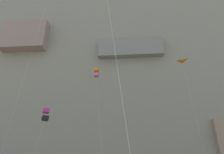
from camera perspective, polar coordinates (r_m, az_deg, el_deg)
The scene contains 4 objects.
cliff_face at distance 76.58m, azimuth 4.58°, elevation 2.45°, with size 180.00×34.60×81.88m.
kite_delta_far_left at distance 34.66m, azimuth 17.85°, elevation 1.63°, with size 1.42×6.82×20.46m.
kite_box_mid_right at distance 36.95m, azimuth -16.49°, elevation -9.12°, with size 2.76×1.85×15.12m.
kite_box_low_left at distance 37.71m, azimuth -3.95°, elevation 1.07°, with size 3.03×6.21×22.03m.
Camera 1 is at (-1.28, 2.12, 3.63)m, focal length 36.04 mm.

